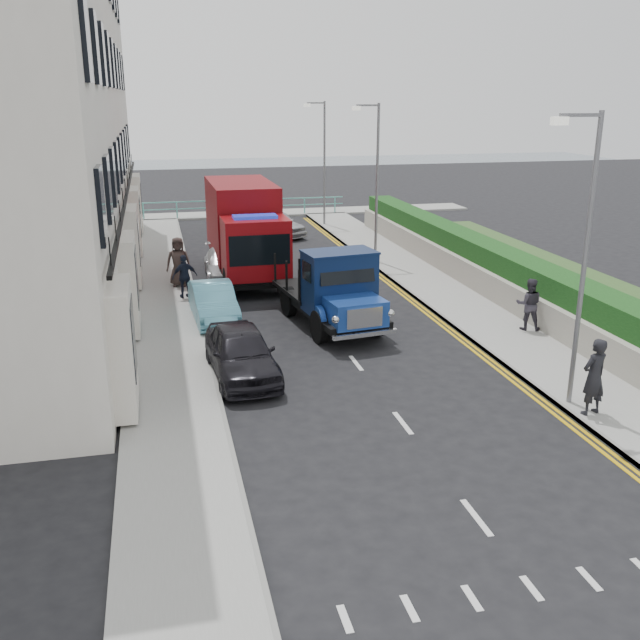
{
  "coord_description": "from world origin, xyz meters",
  "views": [
    {
      "loc": [
        -5.3,
        -16.29,
        7.31
      ],
      "look_at": [
        -1.08,
        1.91,
        1.4
      ],
      "focal_mm": 40.0,
      "sensor_mm": 36.0,
      "label": 1
    }
  ],
  "objects_px": {
    "lamp_mid": "(375,174)",
    "parked_car_front": "(241,353)",
    "red_lorry": "(245,228)",
    "pedestrian_east_near": "(594,377)",
    "lamp_near": "(582,247)",
    "lamp_far": "(322,156)",
    "bedford_lorry": "(337,295)"
  },
  "relations": [
    {
      "from": "lamp_mid",
      "to": "pedestrian_east_near",
      "type": "bearing_deg",
      "value": -89.24
    },
    {
      "from": "lamp_mid",
      "to": "red_lorry",
      "type": "xyz_separation_m",
      "value": [
        -5.92,
        -1.13,
        -1.94
      ]
    },
    {
      "from": "parked_car_front",
      "to": "pedestrian_east_near",
      "type": "bearing_deg",
      "value": -33.44
    },
    {
      "from": "lamp_near",
      "to": "lamp_far",
      "type": "height_order",
      "value": "same"
    },
    {
      "from": "bedford_lorry",
      "to": "parked_car_front",
      "type": "xyz_separation_m",
      "value": [
        -3.5,
        -3.27,
        -0.51
      ]
    },
    {
      "from": "red_lorry",
      "to": "pedestrian_east_near",
      "type": "height_order",
      "value": "red_lorry"
    },
    {
      "from": "lamp_near",
      "to": "parked_car_front",
      "type": "xyz_separation_m",
      "value": [
        -7.48,
        3.72,
        -3.3
      ]
    },
    {
      "from": "lamp_near",
      "to": "lamp_far",
      "type": "relative_size",
      "value": 1.0
    },
    {
      "from": "lamp_far",
      "to": "pedestrian_east_near",
      "type": "relative_size",
      "value": 3.75
    },
    {
      "from": "lamp_mid",
      "to": "parked_car_front",
      "type": "height_order",
      "value": "lamp_mid"
    },
    {
      "from": "lamp_near",
      "to": "red_lorry",
      "type": "relative_size",
      "value": 0.94
    },
    {
      "from": "lamp_near",
      "to": "pedestrian_east_near",
      "type": "height_order",
      "value": "lamp_near"
    },
    {
      "from": "lamp_far",
      "to": "lamp_near",
      "type": "bearing_deg",
      "value": -90.0
    },
    {
      "from": "bedford_lorry",
      "to": "pedestrian_east_near",
      "type": "relative_size",
      "value": 3.08
    },
    {
      "from": "lamp_mid",
      "to": "bedford_lorry",
      "type": "distance_m",
      "value": 10.23
    },
    {
      "from": "lamp_mid",
      "to": "bedford_lorry",
      "type": "relative_size",
      "value": 1.22
    },
    {
      "from": "lamp_far",
      "to": "pedestrian_east_near",
      "type": "xyz_separation_m",
      "value": [
        0.22,
        -26.73,
        -2.94
      ]
    },
    {
      "from": "lamp_near",
      "to": "lamp_mid",
      "type": "xyz_separation_m",
      "value": [
        0.0,
        16.0,
        0.0
      ]
    },
    {
      "from": "lamp_near",
      "to": "parked_car_front",
      "type": "bearing_deg",
      "value": 153.52
    },
    {
      "from": "lamp_far",
      "to": "red_lorry",
      "type": "xyz_separation_m",
      "value": [
        -5.92,
        -11.13,
        -1.94
      ]
    },
    {
      "from": "red_lorry",
      "to": "parked_car_front",
      "type": "bearing_deg",
      "value": -98.67
    },
    {
      "from": "lamp_near",
      "to": "parked_car_front",
      "type": "relative_size",
      "value": 1.71
    },
    {
      "from": "pedestrian_east_near",
      "to": "lamp_near",
      "type": "bearing_deg",
      "value": -88.01
    },
    {
      "from": "red_lorry",
      "to": "pedestrian_east_near",
      "type": "relative_size",
      "value": 3.97
    },
    {
      "from": "red_lorry",
      "to": "bedford_lorry",
      "type": "bearing_deg",
      "value": -76.85
    },
    {
      "from": "red_lorry",
      "to": "pedestrian_east_near",
      "type": "xyz_separation_m",
      "value": [
        6.14,
        -15.6,
        -1.0
      ]
    },
    {
      "from": "lamp_far",
      "to": "bedford_lorry",
      "type": "bearing_deg",
      "value": -101.82
    },
    {
      "from": "lamp_mid",
      "to": "pedestrian_east_near",
      "type": "height_order",
      "value": "lamp_mid"
    },
    {
      "from": "bedford_lorry",
      "to": "red_lorry",
      "type": "bearing_deg",
      "value": 96.14
    },
    {
      "from": "red_lorry",
      "to": "parked_car_front",
      "type": "relative_size",
      "value": 1.81
    },
    {
      "from": "lamp_near",
      "to": "bedford_lorry",
      "type": "relative_size",
      "value": 1.22
    },
    {
      "from": "lamp_far",
      "to": "pedestrian_east_near",
      "type": "height_order",
      "value": "lamp_far"
    }
  ]
}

